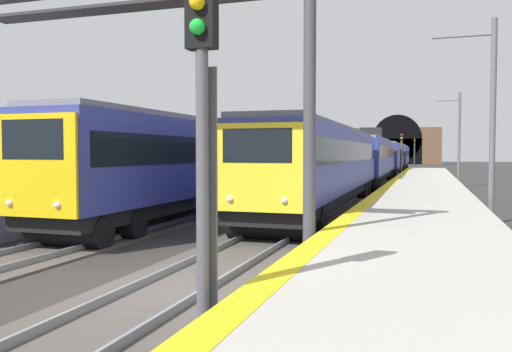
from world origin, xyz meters
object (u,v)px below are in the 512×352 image
at_px(railway_signal_mid, 401,152).
at_px(overhead_signal_gantry, 129,42).
at_px(catenary_mast_far, 492,119).
at_px(railway_signal_near, 202,124).
at_px(train_adjacent_platform, 270,158).
at_px(catenary_mast_near, 459,139).
at_px(train_main_approaching, 381,157).
at_px(railway_signal_far, 415,150).

relative_size(railway_signal_mid, overhead_signal_gantry, 0.50).
bearing_deg(catenary_mast_far, railway_signal_near, 162.22).
bearing_deg(railway_signal_mid, catenary_mast_far, 7.87).
bearing_deg(railway_signal_mid, train_adjacent_platform, -15.66).
bearing_deg(catenary_mast_far, catenary_mast_near, -0.03).
xyz_separation_m(train_adjacent_platform, catenary_mast_far, (-10.86, -11.82, 1.60)).
distance_m(overhead_signal_gantry, catenary_mast_near, 34.06).
bearing_deg(train_adjacent_platform, train_main_approaching, 168.15).
distance_m(train_main_approaching, railway_signal_far, 54.23).
height_order(railway_signal_near, catenary_mast_far, catenary_mast_far).
relative_size(railway_signal_near, overhead_signal_gantry, 0.53).
bearing_deg(railway_signal_far, railway_signal_near, 0.00).
relative_size(overhead_signal_gantry, catenary_mast_far, 1.23).
relative_size(train_adjacent_platform, overhead_signal_gantry, 4.52).
distance_m(train_main_approaching, railway_signal_near, 49.33).
bearing_deg(train_main_approaching, railway_signal_near, 1.57).
distance_m(railway_signal_near, catenary_mast_near, 38.52).
bearing_deg(train_adjacent_platform, catenary_mast_far, 47.81).
height_order(railway_signal_near, railway_signal_far, railway_signal_far).
bearing_deg(catenary_mast_far, train_main_approaching, 11.35).
bearing_deg(railway_signal_mid, overhead_signal_gantry, -5.56).
bearing_deg(railway_signal_mid, railway_signal_far, -180.00).
height_order(railway_signal_near, overhead_signal_gantry, overhead_signal_gantry).
height_order(train_main_approaching, overhead_signal_gantry, overhead_signal_gantry).
xyz_separation_m(railway_signal_mid, overhead_signal_gantry, (-45.35, 4.41, 2.65)).
xyz_separation_m(overhead_signal_gantry, catenary_mast_near, (32.72, -9.33, -1.64)).
bearing_deg(railway_signal_near, railway_signal_mid, -180.00).
distance_m(overhead_signal_gantry, catenary_mast_far, 13.63).
xyz_separation_m(train_main_approaching, railway_signal_far, (54.18, -1.91, 1.00)).
bearing_deg(overhead_signal_gantry, catenary_mast_near, -15.92).
relative_size(catenary_mast_near, catenary_mast_far, 0.96).
height_order(railway_signal_far, overhead_signal_gantry, overhead_signal_gantry).
bearing_deg(railway_signal_far, train_main_approaching, -2.02).
bearing_deg(railway_signal_near, train_adjacent_platform, -165.20).
distance_m(railway_signal_far, catenary_mast_far, 88.30).
distance_m(train_adjacent_platform, catenary_mast_far, 16.13).
distance_m(train_main_approaching, catenary_mast_near, 13.11).
height_order(overhead_signal_gantry, catenary_mast_far, catenary_mast_far).
bearing_deg(overhead_signal_gantry, train_main_approaching, -3.27).
bearing_deg(catenary_mast_far, railway_signal_mid, 7.87).
distance_m(train_adjacent_platform, railway_signal_far, 77.61).
bearing_deg(railway_signal_near, catenary_mast_near, 172.66).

